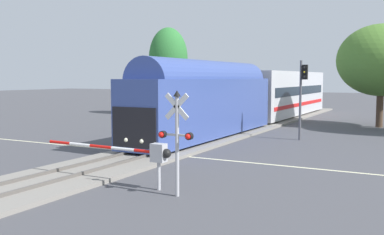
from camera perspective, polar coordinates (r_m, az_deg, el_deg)
ground_plane at (r=25.53m, az=-4.72°, el=-4.61°), size 220.00×220.00×0.00m
road_centre_stripe at (r=25.53m, az=-4.72°, el=-4.60°), size 44.00×0.20×0.01m
railway_track at (r=25.51m, az=-4.72°, el=-4.40°), size 4.40×80.00×0.32m
commuter_train at (r=39.64m, az=7.95°, el=2.89°), size 3.04×39.12×5.16m
crossing_gate_near at (r=17.55m, az=-6.29°, el=-4.47°), size 6.20×0.40×1.80m
crossing_signal_mast at (r=16.05m, az=-1.98°, el=-1.87°), size 1.36×0.44×3.86m
traffic_signal_far_side at (r=31.45m, az=13.90°, el=3.80°), size 0.53×0.38×5.47m
oak_far_right at (r=41.82m, az=23.00°, el=6.73°), size 7.46×7.46×8.87m
pine_left_background at (r=51.46m, az=-3.04°, el=7.51°), size 4.41×4.41×9.96m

